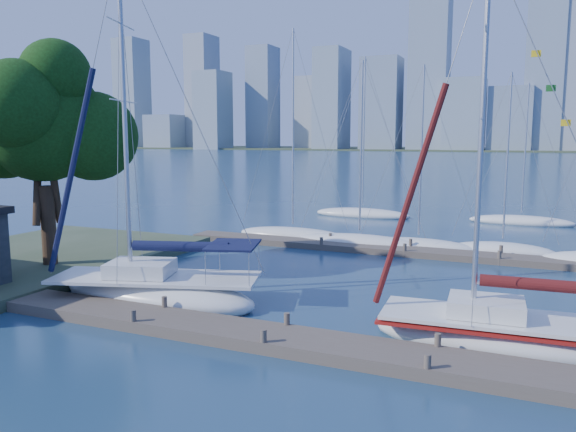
% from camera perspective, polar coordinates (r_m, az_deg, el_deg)
% --- Properties ---
extents(ground, '(700.00, 700.00, 0.00)m').
position_cam_1_polar(ground, '(18.72, -1.25, -12.94)').
color(ground, '#17304A').
rests_on(ground, ground).
extents(near_dock, '(26.00, 2.00, 0.40)m').
position_cam_1_polar(near_dock, '(18.65, -1.25, -12.37)').
color(near_dock, brown).
rests_on(near_dock, ground).
extents(far_dock, '(30.00, 1.80, 0.36)m').
position_cam_1_polar(far_dock, '(32.96, 13.76, -3.66)').
color(far_dock, brown).
rests_on(far_dock, ground).
extents(far_shore, '(800.00, 100.00, 1.50)m').
position_cam_1_polar(far_shore, '(336.02, 22.41, 6.19)').
color(far_shore, '#38472D').
rests_on(far_shore, ground).
extents(tree, '(8.17, 7.47, 11.14)m').
position_cam_1_polar(tree, '(29.53, -23.68, 9.03)').
color(tree, '#312316').
rests_on(tree, ground).
extents(sailboat_navy, '(9.50, 5.51, 14.51)m').
position_cam_1_polar(sailboat_navy, '(23.71, -13.30, -5.89)').
color(sailboat_navy, silver).
rests_on(sailboat_navy, ground).
extents(sailboat_maroon, '(8.48, 3.26, 12.93)m').
position_cam_1_polar(sailboat_maroon, '(19.49, 21.11, -9.52)').
color(sailboat_maroon, silver).
rests_on(sailboat_maroon, ground).
extents(bg_boat_0, '(7.97, 2.66, 13.96)m').
position_cam_1_polar(bg_boat_0, '(37.69, 0.51, -1.87)').
color(bg_boat_0, silver).
rests_on(bg_boat_0, ground).
extents(bg_boat_1, '(8.60, 3.35, 11.62)m').
position_cam_1_polar(bg_boat_1, '(35.14, 7.27, -2.67)').
color(bg_boat_1, silver).
rests_on(bg_boat_1, ground).
extents(bg_boat_2, '(7.14, 2.87, 11.19)m').
position_cam_1_polar(bg_boat_2, '(34.82, 13.10, -2.94)').
color(bg_boat_2, silver).
rests_on(bg_boat_2, ground).
extents(bg_boat_3, '(6.10, 2.82, 10.62)m').
position_cam_1_polar(bg_boat_3, '(34.81, 20.95, -3.25)').
color(bg_boat_3, silver).
rests_on(bg_boat_3, ground).
extents(bg_boat_6, '(8.51, 4.80, 13.69)m').
position_cam_1_polar(bg_boat_6, '(48.43, 7.56, 0.25)').
color(bg_boat_6, silver).
rests_on(bg_boat_6, ground).
extents(bg_boat_7, '(7.98, 2.89, 11.14)m').
position_cam_1_polar(bg_boat_7, '(47.48, 22.60, -0.49)').
color(bg_boat_7, silver).
rests_on(bg_boat_7, ground).
extents(skyline, '(501.72, 51.31, 104.51)m').
position_cam_1_polar(skyline, '(307.51, 27.18, 12.36)').
color(skyline, gray).
rests_on(skyline, ground).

